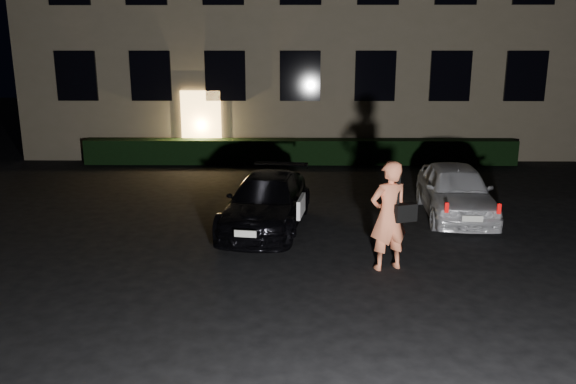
{
  "coord_description": "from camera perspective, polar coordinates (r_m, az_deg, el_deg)",
  "views": [
    {
      "loc": [
        -0.2,
        -8.9,
        3.79
      ],
      "look_at": [
        -0.32,
        2.0,
        1.08
      ],
      "focal_mm": 35.0,
      "sensor_mm": 36.0,
      "label": 1
    }
  ],
  "objects": [
    {
      "name": "hatch",
      "position": [
        13.81,
        16.63,
        0.15
      ],
      "size": [
        1.77,
        3.81,
        1.26
      ],
      "rotation": [
        0.0,
        0.0,
        -0.08
      ],
      "color": "silver",
      "rests_on": "ground"
    },
    {
      "name": "ground",
      "position": [
        9.68,
        1.79,
        -9.09
      ],
      "size": [
        80.0,
        80.0,
        0.0
      ],
      "primitive_type": "plane",
      "color": "black",
      "rests_on": "ground"
    },
    {
      "name": "man",
      "position": [
        10.07,
        10.24,
        -2.37
      ],
      "size": [
        0.92,
        0.69,
        1.98
      ],
      "rotation": [
        0.0,
        0.0,
        3.49
      ],
      "color": "#F98358",
      "rests_on": "ground"
    },
    {
      "name": "hedge",
      "position": [
        19.69,
        1.22,
        4.13
      ],
      "size": [
        15.0,
        0.7,
        0.85
      ],
      "primitive_type": "cube",
      "color": "black",
      "rests_on": "ground"
    },
    {
      "name": "sedan",
      "position": [
        12.44,
        -2.17,
        -1.01
      ],
      "size": [
        2.18,
        4.17,
        1.15
      ],
      "rotation": [
        0.0,
        0.0,
        -0.15
      ],
      "color": "black",
      "rests_on": "ground"
    }
  ]
}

